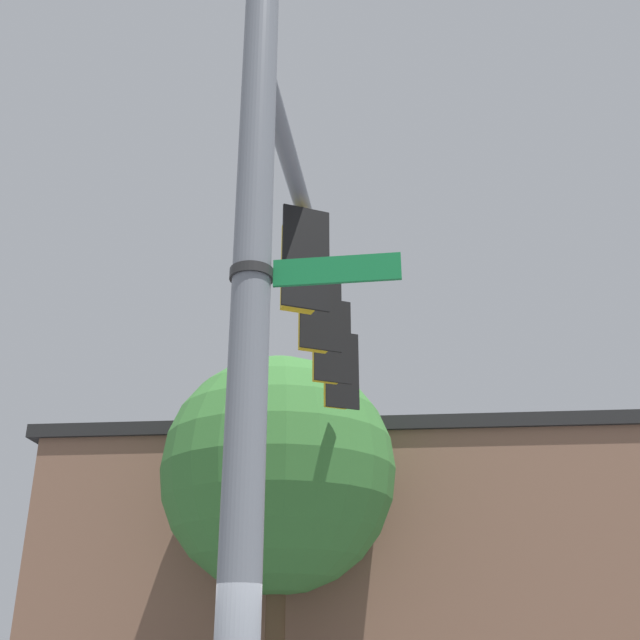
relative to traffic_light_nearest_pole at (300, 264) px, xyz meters
The scene contains 9 objects.
signal_pole 3.18m from the traffic_light_nearest_pole, 118.54° to the right, with size 0.30×0.30×7.72m, color slate.
mast_arm 1.58m from the traffic_light_nearest_pole, 60.79° to the left, with size 0.20×0.20×7.39m, color slate.
traffic_light_nearest_pole is the anchor object (origin of this frame).
traffic_light_mid_inner 1.23m from the traffic_light_nearest_pole, 61.22° to the left, with size 0.54×0.49×1.31m.
traffic_light_mid_outer 2.46m from the traffic_light_nearest_pole, 61.22° to the left, with size 0.54×0.49×1.31m.
traffic_light_arm_end 3.69m from the traffic_light_nearest_pole, 61.22° to the left, with size 0.54×0.49×1.31m.
street_name_sign 2.68m from the traffic_light_nearest_pole, 111.78° to the right, with size 1.17×0.73×0.22m.
storefront_building 11.70m from the traffic_light_nearest_pole, 64.34° to the left, with size 15.08×11.55×6.71m.
tree_by_storefront 7.43m from the traffic_light_nearest_pole, 73.47° to the left, with size 4.57×4.57×7.56m.
Camera 1 is at (-1.40, -5.09, 2.12)m, focal length 43.13 mm.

